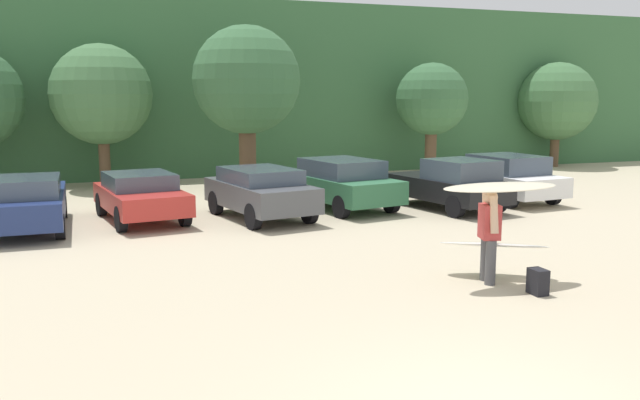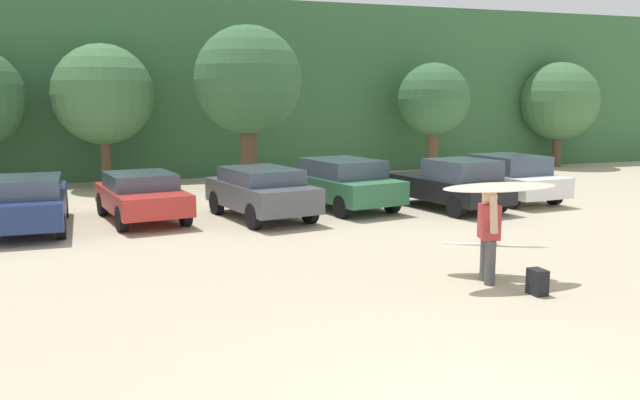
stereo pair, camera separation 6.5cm
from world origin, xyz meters
name	(u,v)px [view 1 (the left image)]	position (x,y,z in m)	size (l,w,h in m)	color
hillside_ridge	(174,90)	(0.00, 28.28, 3.72)	(108.00, 12.00, 7.45)	#38663D
tree_right	(101,95)	(-3.55, 20.38, 3.46)	(3.70, 3.70, 5.33)	brown
tree_center_right	(246,81)	(1.49, 18.48, 3.96)	(3.95, 3.95, 5.98)	brown
tree_far_left	(432,100)	(10.01, 20.18, 3.26)	(3.10, 3.10, 4.85)	brown
tree_ridge_back	(557,102)	(17.50, 21.43, 3.16)	(3.76, 3.76, 5.05)	brown
parked_car_navy	(25,202)	(-5.62, 12.54, 0.74)	(1.99, 4.60, 1.43)	navy
parked_car_red	(140,195)	(-2.73, 13.06, 0.72)	(2.48, 4.28, 1.32)	#B72D28
parked_car_dark_gray	(260,191)	(0.47, 12.29, 0.79)	(2.59, 4.25, 1.43)	#4C4F54
parked_car_forest_green	(341,182)	(3.20, 13.13, 0.81)	(2.76, 4.46, 1.52)	#2D6642
parked_car_black	(451,184)	(6.28, 11.93, 0.79)	(2.55, 4.25, 1.56)	black
parked_car_white	(503,177)	(8.83, 12.95, 0.78)	(2.37, 4.54, 1.52)	white
person_adult	(489,231)	(2.90, 4.65, 0.97)	(0.42, 0.73, 1.72)	#4C4C51
person_child	(488,243)	(3.15, 5.05, 0.63)	(0.27, 0.50, 1.12)	#26593F
surfboard_cream	(501,187)	(3.02, 4.53, 1.79)	(2.30, 0.68, 0.15)	beige
surfboard_white	(494,245)	(3.23, 4.98, 0.61)	(2.05, 1.52, 0.19)	white
backpack_dropped	(538,282)	(3.30, 3.72, 0.22)	(0.24, 0.34, 0.45)	black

